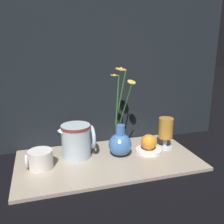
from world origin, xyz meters
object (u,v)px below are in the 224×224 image
at_px(ceramic_pitcher, 77,139).
at_px(vase_with_flowers, 120,141).
at_px(tea_glass, 166,130).
at_px(orange_fruit, 149,142).
at_px(yellow_mug, 40,159).

bearing_deg(ceramic_pitcher, vase_with_flowers, -13.23).
relative_size(tea_glass, orange_fruit, 1.81).
relative_size(ceramic_pitcher, orange_fruit, 1.95).
bearing_deg(orange_fruit, ceramic_pitcher, 171.96).
relative_size(yellow_mug, tea_glass, 0.73).
bearing_deg(yellow_mug, vase_with_flowers, 2.64).
distance_m(yellow_mug, tea_glass, 0.52).
distance_m(tea_glass, orange_fruit, 0.10).
height_order(ceramic_pitcher, tea_glass, ceramic_pitcher).
xyz_separation_m(yellow_mug, orange_fruit, (0.43, 0.01, 0.01)).
relative_size(vase_with_flowers, ceramic_pitcher, 2.44).
xyz_separation_m(vase_with_flowers, yellow_mug, (-0.31, -0.01, -0.03)).
relative_size(vase_with_flowers, yellow_mug, 3.58).
bearing_deg(yellow_mug, orange_fruit, 1.64).
height_order(vase_with_flowers, tea_glass, vase_with_flowers).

